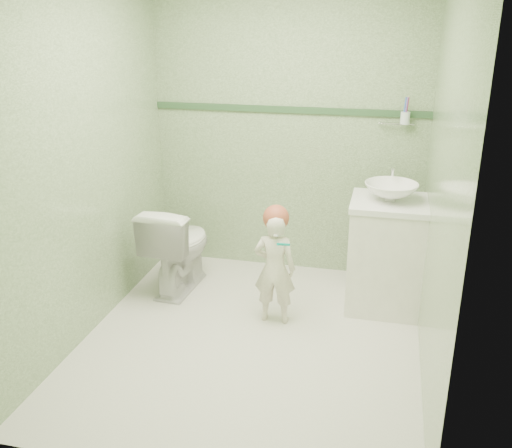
# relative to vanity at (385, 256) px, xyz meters

# --- Properties ---
(ground) EXTENTS (2.50, 2.50, 0.00)m
(ground) POSITION_rel_vanity_xyz_m (-0.84, -0.70, -0.40)
(ground) COLOR silver
(ground) RESTS_ON ground
(room_shell) EXTENTS (2.50, 2.54, 2.40)m
(room_shell) POSITION_rel_vanity_xyz_m (-0.84, -0.70, 0.80)
(room_shell) COLOR gray
(room_shell) RESTS_ON ground
(trim_stripe) EXTENTS (2.20, 0.02, 0.05)m
(trim_stripe) POSITION_rel_vanity_xyz_m (-0.84, 0.54, 0.95)
(trim_stripe) COLOR #2F5130
(trim_stripe) RESTS_ON room_shell
(vanity) EXTENTS (0.52, 0.50, 0.80)m
(vanity) POSITION_rel_vanity_xyz_m (0.00, 0.00, 0.00)
(vanity) COLOR silver
(vanity) RESTS_ON ground
(counter) EXTENTS (0.54, 0.52, 0.04)m
(counter) POSITION_rel_vanity_xyz_m (0.00, 0.00, 0.41)
(counter) COLOR white
(counter) RESTS_ON vanity
(basin) EXTENTS (0.37, 0.37, 0.13)m
(basin) POSITION_rel_vanity_xyz_m (0.00, 0.00, 0.49)
(basin) COLOR white
(basin) RESTS_ON counter
(faucet) EXTENTS (0.03, 0.13, 0.18)m
(faucet) POSITION_rel_vanity_xyz_m (0.00, 0.19, 0.57)
(faucet) COLOR silver
(faucet) RESTS_ON counter
(cup_holder) EXTENTS (0.26, 0.07, 0.21)m
(cup_holder) POSITION_rel_vanity_xyz_m (0.05, 0.48, 0.93)
(cup_holder) COLOR silver
(cup_holder) RESTS_ON room_shell
(toilet) EXTENTS (0.44, 0.72, 0.70)m
(toilet) POSITION_rel_vanity_xyz_m (-1.58, -0.06, -0.05)
(toilet) COLOR white
(toilet) RESTS_ON ground
(toddler) EXTENTS (0.30, 0.20, 0.80)m
(toddler) POSITION_rel_vanity_xyz_m (-0.74, -0.40, 0.00)
(toddler) COLOR beige
(toddler) RESTS_ON ground
(hair_cap) EXTENTS (0.18, 0.18, 0.18)m
(hair_cap) POSITION_rel_vanity_xyz_m (-0.74, -0.37, 0.37)
(hair_cap) COLOR #A84E35
(hair_cap) RESTS_ON toddler
(teal_toothbrush) EXTENTS (0.11, 0.13, 0.08)m
(teal_toothbrush) POSITION_rel_vanity_xyz_m (-0.67, -0.52, 0.25)
(teal_toothbrush) COLOR #009991
(teal_toothbrush) RESTS_ON toddler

